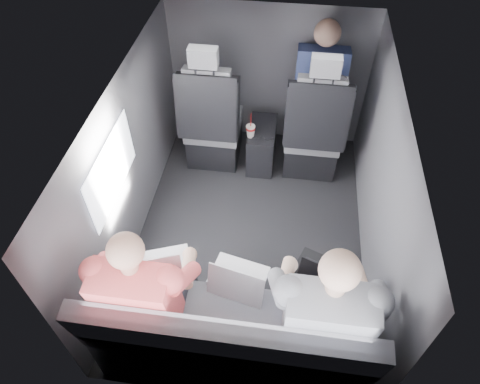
# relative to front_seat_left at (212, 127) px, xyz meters

# --- Properties ---
(floor) EXTENTS (2.60, 2.60, 0.00)m
(floor) POSITION_rel_front_seat_left_xyz_m (0.45, -0.84, -0.40)
(floor) COLOR black
(floor) RESTS_ON ground
(ceiling) EXTENTS (2.60, 2.60, 0.00)m
(ceiling) POSITION_rel_front_seat_left_xyz_m (0.45, -0.84, 0.95)
(ceiling) COLOR #B2B2AD
(ceiling) RESTS_ON panel_back
(panel_left) EXTENTS (0.02, 2.60, 1.35)m
(panel_left) POSITION_rel_front_seat_left_xyz_m (-0.45, -0.84, 0.27)
(panel_left) COLOR #56565B
(panel_left) RESTS_ON floor
(panel_right) EXTENTS (0.02, 2.60, 1.35)m
(panel_right) POSITION_rel_front_seat_left_xyz_m (1.35, -0.84, 0.27)
(panel_right) COLOR #56565B
(panel_right) RESTS_ON floor
(panel_front) EXTENTS (1.80, 0.02, 1.35)m
(panel_front) POSITION_rel_front_seat_left_xyz_m (0.45, 0.46, 0.27)
(panel_front) COLOR #56565B
(panel_front) RESTS_ON floor
(panel_back) EXTENTS (1.80, 0.02, 1.35)m
(panel_back) POSITION_rel_front_seat_left_xyz_m (0.45, -2.14, 0.27)
(panel_back) COLOR #56565B
(panel_back) RESTS_ON floor
(side_window) EXTENTS (0.02, 0.75, 0.42)m
(side_window) POSITION_rel_front_seat_left_xyz_m (-0.43, -1.14, 0.50)
(side_window) COLOR white
(side_window) RESTS_ON panel_left
(seatbelt) EXTENTS (0.35, 0.11, 0.59)m
(seatbelt) POSITION_rel_front_seat_left_xyz_m (0.90, -0.17, 0.40)
(seatbelt) COLOR black
(seatbelt) RESTS_ON front_seat_right
(front_seat_left) EXTENTS (0.52, 0.58, 1.26)m
(front_seat_left) POSITION_rel_front_seat_left_xyz_m (0.00, 0.00, 0.00)
(front_seat_left) COLOR black
(front_seat_left) RESTS_ON floor
(front_seat_right) EXTENTS (0.52, 0.58, 1.26)m
(front_seat_right) POSITION_rel_front_seat_left_xyz_m (0.90, 0.00, 0.00)
(front_seat_right) COLOR black
(front_seat_right) RESTS_ON floor
(center_console) EXTENTS (0.24, 0.48, 0.41)m
(center_console) POSITION_rel_front_seat_left_xyz_m (0.45, 0.04, -0.20)
(center_console) COLOR black
(center_console) RESTS_ON floor
(rear_bench) EXTENTS (1.60, 0.57, 0.92)m
(rear_bench) POSITION_rel_front_seat_left_xyz_m (0.45, -1.90, -0.09)
(rear_bench) COLOR #5E5E63
(rear_bench) RESTS_ON floor
(soda_cup) EXTENTS (0.08, 0.08, 0.25)m
(soda_cup) POSITION_rel_front_seat_left_xyz_m (0.36, -0.09, 0.06)
(soda_cup) COLOR white
(soda_cup) RESTS_ON center_console
(laptop_white) EXTENTS (0.40, 0.42, 0.25)m
(laptop_white) POSITION_rel_front_seat_left_xyz_m (-0.01, -1.67, 0.23)
(laptop_white) COLOR silver
(laptop_white) RESTS_ON passenger_rear_left
(laptop_silver) EXTENTS (0.37, 0.36, 0.24)m
(laptop_silver) POSITION_rel_front_seat_left_xyz_m (0.46, -1.67, 0.23)
(laptop_silver) COLOR silver
(laptop_silver) RESTS_ON rear_bench
(laptop_black) EXTENTS (0.42, 0.43, 0.25)m
(laptop_black) POSITION_rel_front_seat_left_xyz_m (0.97, -1.59, 0.23)
(laptop_black) COLOR black
(laptop_black) RESTS_ON passenger_rear_right
(passenger_rear_left) EXTENTS (0.52, 0.64, 1.25)m
(passenger_rear_left) POSITION_rel_front_seat_left_xyz_m (-0.04, -1.81, 0.24)
(passenger_rear_left) COLOR #2D2D31
(passenger_rear_left) RESTS_ON rear_bench
(passenger_rear_right) EXTENTS (0.55, 0.66, 1.30)m
(passenger_rear_right) POSITION_rel_front_seat_left_xyz_m (0.96, -1.81, 0.26)
(passenger_rear_right) COLOR navy
(passenger_rear_right) RESTS_ON rear_bench
(passenger_front_right) EXTENTS (0.43, 0.43, 0.90)m
(passenger_front_right) POSITION_rel_front_seat_left_xyz_m (0.91, 0.26, 0.36)
(passenger_front_right) COLOR navy
(passenger_front_right) RESTS_ON front_seat_right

